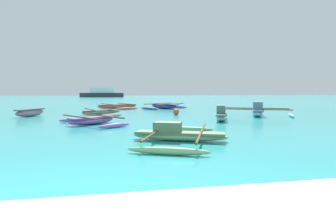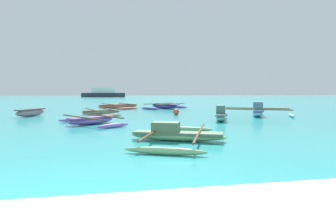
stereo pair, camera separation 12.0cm
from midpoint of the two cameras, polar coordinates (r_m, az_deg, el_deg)
name	(u,v)px [view 2 (the right image)]	position (r m, az deg, el deg)	size (l,w,h in m)	color
moored_boat_0	(221,115)	(15.21, 11.69, -0.58)	(1.80, 3.20, 0.87)	#74AAA1
moored_boat_1	(91,120)	(13.52, -16.08, -1.73)	(3.70, 4.19, 0.42)	#9D64CB
moored_boat_2	(118,106)	(26.15, -10.63, 1.25)	(3.97, 4.92, 0.45)	#E16358
moored_boat_3	(101,112)	(19.25, -14.23, 0.01)	(3.01, 4.79, 0.38)	tan
moored_boat_4	(176,134)	(8.65, 2.15, -4.91)	(3.55, 4.71, 0.61)	#81B77A
moored_boat_5	(258,111)	(18.38, 19.08, 0.14)	(4.82, 3.81, 0.96)	#87C2E6
moored_boat_6	(31,112)	(19.36, -27.58, -0.04)	(1.50, 2.25, 0.49)	gray
moored_boat_7	(165,106)	(25.21, -0.54, 1.27)	(4.73, 4.36, 0.50)	#484296
mooring_buoy_0	(176,112)	(18.32, 1.98, 0.03)	(0.42, 0.42, 0.42)	#E54C2D
distant_ferry	(104,93)	(87.23, -13.79, 3.98)	(13.61, 2.99, 2.99)	#2D333D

